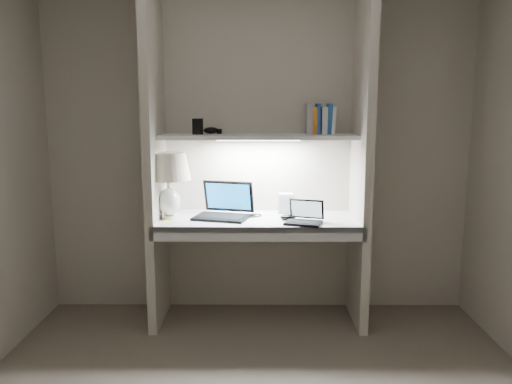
{
  "coord_description": "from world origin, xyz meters",
  "views": [
    {
      "loc": [
        0.01,
        -2.28,
        1.55
      ],
      "look_at": [
        -0.01,
        1.05,
        0.99
      ],
      "focal_mm": 35.0,
      "sensor_mm": 36.0,
      "label": 1
    }
  ],
  "objects_px": {
    "speaker": "(286,203)",
    "book_row": "(320,120)",
    "table_lamp": "(168,174)",
    "laptop_main": "(224,209)",
    "laptop_netbook": "(305,218)"
  },
  "relations": [
    {
      "from": "table_lamp",
      "to": "book_row",
      "type": "height_order",
      "value": "book_row"
    },
    {
      "from": "laptop_netbook",
      "to": "speaker",
      "type": "height_order",
      "value": "laptop_netbook"
    },
    {
      "from": "laptop_netbook",
      "to": "speaker",
      "type": "bearing_deg",
      "value": 126.88
    },
    {
      "from": "laptop_netbook",
      "to": "book_row",
      "type": "distance_m",
      "value": 0.75
    },
    {
      "from": "speaker",
      "to": "book_row",
      "type": "bearing_deg",
      "value": 4.81
    },
    {
      "from": "laptop_main",
      "to": "speaker",
      "type": "bearing_deg",
      "value": 31.01
    },
    {
      "from": "table_lamp",
      "to": "book_row",
      "type": "distance_m",
      "value": 1.17
    },
    {
      "from": "speaker",
      "to": "book_row",
      "type": "xyz_separation_m",
      "value": [
        0.24,
        -0.01,
        0.62
      ]
    },
    {
      "from": "laptop_main",
      "to": "speaker",
      "type": "height_order",
      "value": "laptop_main"
    },
    {
      "from": "table_lamp",
      "to": "laptop_main",
      "type": "height_order",
      "value": "table_lamp"
    },
    {
      "from": "laptop_main",
      "to": "laptop_netbook",
      "type": "xyz_separation_m",
      "value": [
        0.57,
        -0.2,
        -0.02
      ]
    },
    {
      "from": "book_row",
      "to": "laptop_netbook",
      "type": "bearing_deg",
      "value": -112.27
    },
    {
      "from": "laptop_netbook",
      "to": "laptop_main",
      "type": "bearing_deg",
      "value": 178.77
    },
    {
      "from": "table_lamp",
      "to": "laptop_main",
      "type": "xyz_separation_m",
      "value": [
        0.39,
        0.04,
        -0.26
      ]
    },
    {
      "from": "speaker",
      "to": "book_row",
      "type": "distance_m",
      "value": 0.67
    }
  ]
}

